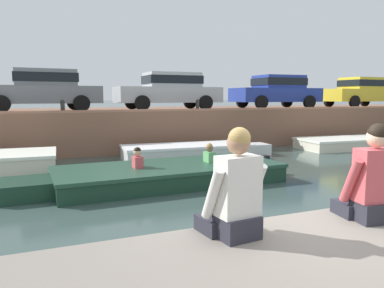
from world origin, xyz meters
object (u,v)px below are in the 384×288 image
(car_centre_silver, at_px, (170,89))
(car_left_inner_grey, at_px, (43,88))
(mooring_bollard_east, at_px, (198,104))
(motorboat_passing, at_px, (160,175))
(mooring_bollard_mid, at_px, (63,106))
(boat_moored_east_cream, at_px, (358,143))
(boat_moored_central_white, at_px, (194,151))
(person_seated_left, at_px, (235,195))
(bottle_drink, at_px, (367,209))
(car_right_inner_blue, at_px, (277,90))
(person_seated_right, at_px, (371,183))
(car_rightmost_yellow, at_px, (362,91))

(car_centre_silver, bearing_deg, car_left_inner_grey, 179.97)
(car_left_inner_grey, distance_m, mooring_bollard_east, 5.84)
(motorboat_passing, bearing_deg, mooring_bollard_east, 57.90)
(mooring_bollard_mid, bearing_deg, boat_moored_east_cream, -10.08)
(boat_moored_central_white, xyz_separation_m, motorboat_passing, (-2.22, -3.21, -0.01))
(car_centre_silver, height_order, person_seated_left, car_centre_silver)
(mooring_bollard_mid, distance_m, bottle_drink, 11.07)
(car_left_inner_grey, height_order, bottle_drink, car_left_inner_grey)
(boat_moored_east_cream, bearing_deg, car_right_inner_blue, 113.47)
(motorboat_passing, height_order, mooring_bollard_mid, mooring_bollard_mid)
(mooring_bollard_mid, relative_size, bottle_drink, 2.18)
(car_right_inner_blue, relative_size, bottle_drink, 20.60)
(boat_moored_east_cream, bearing_deg, boat_moored_central_white, 178.58)
(person_seated_left, xyz_separation_m, bottle_drink, (1.47, -0.08, -0.28))
(motorboat_passing, bearing_deg, person_seated_right, -86.94)
(mooring_bollard_mid, bearing_deg, car_right_inner_blue, 8.99)
(motorboat_passing, distance_m, mooring_bollard_mid, 5.60)
(boat_moored_central_white, height_order, mooring_bollard_east, mooring_bollard_east)
(person_seated_right, relative_size, bottle_drink, 4.73)
(boat_moored_east_cream, distance_m, bottle_drink, 12.73)
(person_seated_right, bearing_deg, motorboat_passing, 93.06)
(car_left_inner_grey, distance_m, person_seated_right, 12.78)
(car_rightmost_yellow, bearing_deg, bottle_drink, -136.46)
(bottle_drink, bearing_deg, motorboat_passing, 93.33)
(mooring_bollard_east, bearing_deg, mooring_bollard_mid, 180.00)
(boat_moored_central_white, height_order, car_right_inner_blue, car_right_inner_blue)
(car_right_inner_blue, relative_size, person_seated_left, 4.35)
(motorboat_passing, height_order, mooring_bollard_east, mooring_bollard_east)
(mooring_bollard_east, height_order, person_seated_left, mooring_bollard_east)
(motorboat_passing, xyz_separation_m, person_seated_right, (0.31, -5.82, 1.03))
(mooring_bollard_mid, xyz_separation_m, mooring_bollard_east, (5.02, 0.00, 0.00))
(boat_moored_central_white, relative_size, mooring_bollard_east, 11.87)
(boat_moored_east_cream, bearing_deg, car_centre_silver, 152.79)
(boat_moored_central_white, relative_size, mooring_bollard_mid, 11.87)
(mooring_bollard_east, bearing_deg, person_seated_left, -111.85)
(car_left_inner_grey, xyz_separation_m, person_seated_left, (1.29, -12.30, -1.14))
(car_left_inner_grey, height_order, person_seated_right, car_left_inner_grey)
(car_right_inner_blue, xyz_separation_m, car_rightmost_yellow, (5.41, 0.00, -0.00))
(boat_moored_east_cream, relative_size, person_seated_left, 5.82)
(car_right_inner_blue, relative_size, person_seated_right, 4.35)
(boat_moored_central_white, relative_size, car_right_inner_blue, 1.26)
(boat_moored_east_cream, bearing_deg, bottle_drink, -136.13)
(boat_moored_central_white, height_order, motorboat_passing, motorboat_passing)
(mooring_bollard_east, distance_m, bottle_drink, 11.21)
(car_right_inner_blue, height_order, car_rightmost_yellow, same)
(car_right_inner_blue, height_order, mooring_bollard_mid, car_right_inner_blue)
(car_centre_silver, distance_m, car_rightmost_yellow, 10.80)
(person_seated_left, relative_size, person_seated_right, 1.00)
(person_seated_left, bearing_deg, car_right_inner_blue, 53.54)
(boat_moored_east_cream, xyz_separation_m, person_seated_left, (-10.63, -8.73, 1.04))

